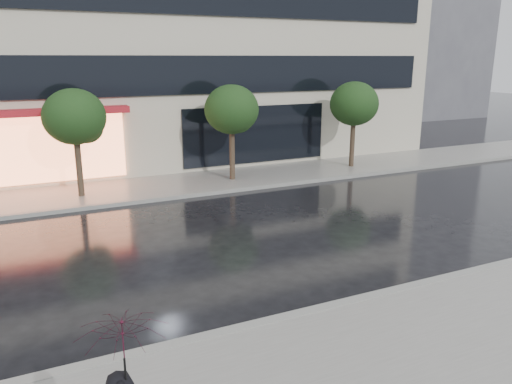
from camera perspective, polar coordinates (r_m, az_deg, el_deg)
ground at (r=11.10m, az=3.07°, el=-11.78°), size 120.00×120.00×0.00m
sidewalk_near at (r=8.75m, az=13.86°, el=-19.85°), size 60.00×4.50×0.12m
sidewalk_far at (r=20.14m, az=-10.88°, el=0.60°), size 60.00×3.50×0.12m
curb_near at (r=10.30m, az=5.79°, el=-13.67°), size 60.00×0.25×0.14m
curb_far at (r=18.50m, az=-9.50°, el=-0.60°), size 60.00×0.25×0.14m
bg_building_right at (r=47.96m, az=15.41°, el=18.18°), size 12.00×12.00×16.00m
tree_mid_west at (r=18.92m, az=-19.86°, el=7.88°), size 2.20×2.20×3.99m
tree_mid_east at (r=20.39m, az=-2.68°, el=9.21°), size 2.20×2.20×3.99m
tree_far_east at (r=23.35m, az=11.23°, el=9.69°), size 2.20×2.20×3.99m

